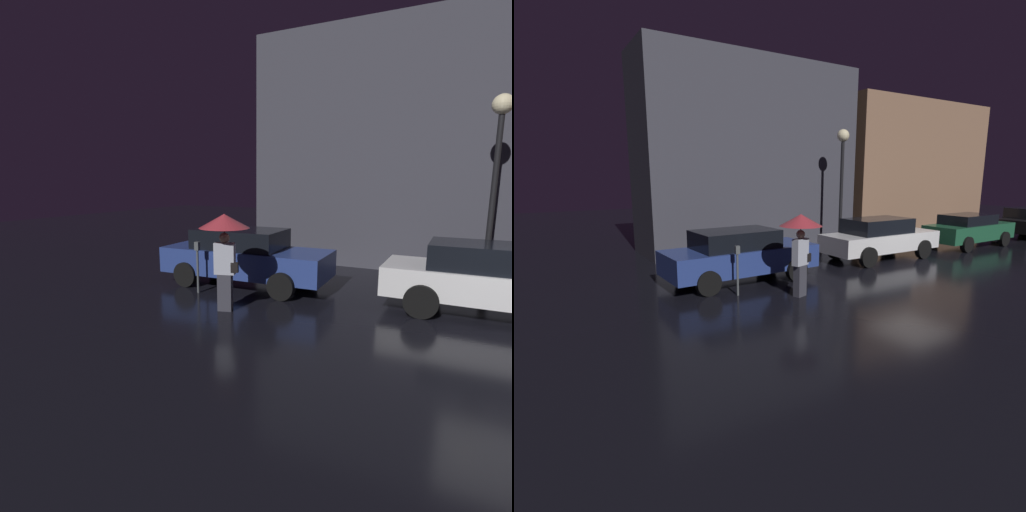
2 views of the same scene
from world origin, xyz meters
The scene contains 6 objects.
building_facade_left centered at (-3.16, 6.50, 3.89)m, with size 9.48×3.00×7.78m.
parked_car_blue centered at (-6.39, 1.32, 0.82)m, with size 4.64×1.96×1.57m.
parked_car_white centered at (-0.36, 1.46, 0.82)m, with size 4.71×1.91×1.56m.
pedestrian_with_umbrella centered at (-5.73, -0.84, 1.73)m, with size 1.11×1.11×2.17m.
parking_meter centered at (-7.10, 0.07, 0.83)m, with size 0.12×0.10×1.34m.
street_lamp_near centered at (-0.47, 3.57, 3.66)m, with size 0.49×0.49×4.95m.
Camera 1 is at (-1.21, -8.21, 2.89)m, focal length 28.00 mm.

